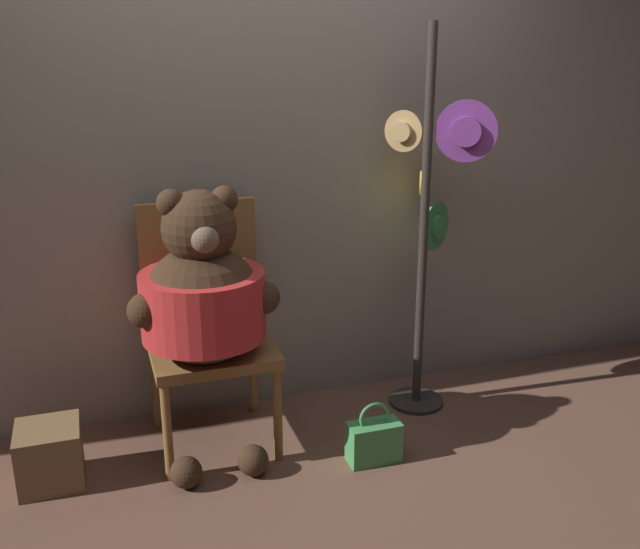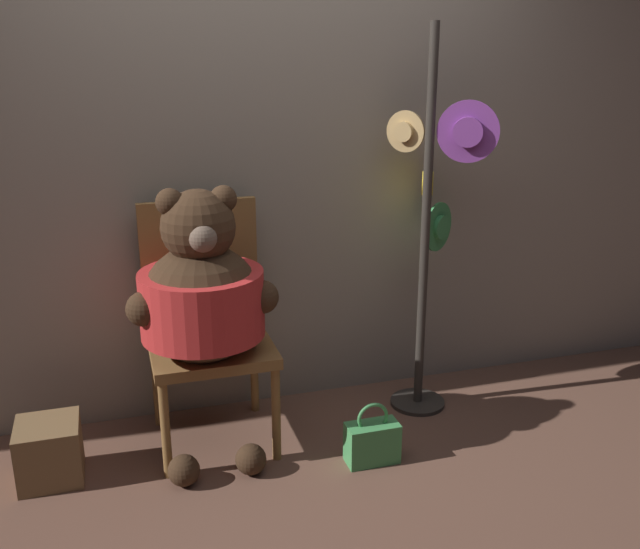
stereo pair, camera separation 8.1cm
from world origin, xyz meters
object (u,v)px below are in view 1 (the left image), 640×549
at_px(teddy_bear, 203,298).
at_px(handbag_on_ground, 374,441).
at_px(hat_display_rack, 431,221).
at_px(chair, 206,319).

bearing_deg(teddy_bear, handbag_on_ground, -23.45).
height_order(teddy_bear, hat_display_rack, hat_display_rack).
xyz_separation_m(chair, hat_display_rack, (1.10, -0.03, 0.39)).
relative_size(teddy_bear, handbag_on_ground, 4.23).
height_order(chair, hat_display_rack, hat_display_rack).
bearing_deg(chair, handbag_on_ground, -36.85).
distance_m(chair, handbag_on_ground, 0.94).
distance_m(teddy_bear, hat_display_rack, 1.17).
xyz_separation_m(hat_display_rack, handbag_on_ground, (-0.46, -0.45, -0.87)).
bearing_deg(hat_display_rack, teddy_bear, -172.39).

